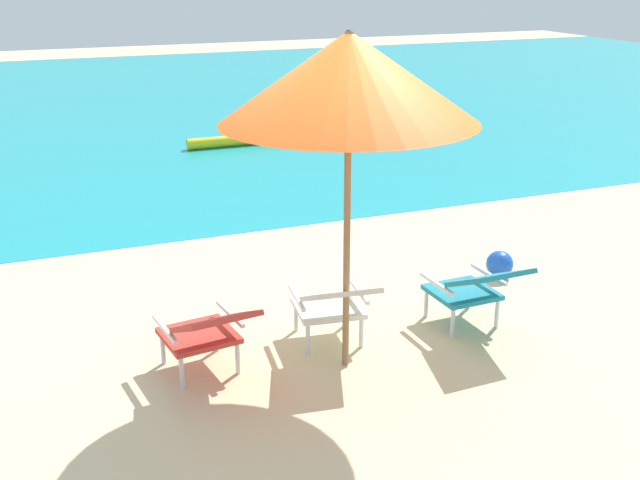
% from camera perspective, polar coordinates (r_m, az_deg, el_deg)
% --- Properties ---
extents(ground_plane, '(40.00, 40.00, 0.00)m').
position_cam_1_polar(ground_plane, '(9.89, -7.62, 2.34)').
color(ground_plane, beige).
extents(ocean_band, '(40.00, 18.00, 0.01)m').
position_cam_1_polar(ocean_band, '(17.51, -14.32, 9.58)').
color(ocean_band, teal).
rests_on(ocean_band, ground_plane).
extents(swim_buoy, '(1.60, 0.18, 0.18)m').
position_cam_1_polar(swim_buoy, '(13.17, -6.27, 7.25)').
color(swim_buoy, yellow).
rests_on(swim_buoy, ocean_band).
extents(lounge_chair_left, '(0.64, 0.94, 0.68)m').
position_cam_1_polar(lounge_chair_left, '(5.77, -8.30, -6.50)').
color(lounge_chair_left, red).
rests_on(lounge_chair_left, ground_plane).
extents(lounge_chair_center, '(0.64, 0.93, 0.68)m').
position_cam_1_polar(lounge_chair_center, '(6.14, 1.01, -4.58)').
color(lounge_chair_center, silver).
rests_on(lounge_chair_center, ground_plane).
extents(lounge_chair_right, '(0.57, 0.89, 0.68)m').
position_cam_1_polar(lounge_chair_right, '(6.56, 11.25, -3.32)').
color(lounge_chair_right, teal).
rests_on(lounge_chair_right, ground_plane).
extents(beach_umbrella_center, '(2.34, 2.34, 2.51)m').
position_cam_1_polar(beach_umbrella_center, '(5.39, 2.12, 11.78)').
color(beach_umbrella_center, olive).
rests_on(beach_umbrella_center, ground_plane).
extents(beach_ball, '(0.26, 0.26, 0.26)m').
position_cam_1_polar(beach_ball, '(7.83, 13.00, -1.72)').
color(beach_ball, blue).
rests_on(beach_ball, ground_plane).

